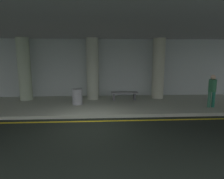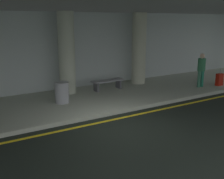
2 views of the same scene
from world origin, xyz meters
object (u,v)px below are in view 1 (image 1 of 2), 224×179
Objects in this scene: support_column_center at (158,69)px; traveler_with_luggage at (212,89)px; bench_metal at (124,94)px; trash_bin_steel at (77,97)px; support_column_left_mid at (93,69)px; support_column_far_left at (24,69)px.

support_column_center is 3.28m from traveler_with_luggage.
bench_metal is 1.88× the size of trash_bin_steel.
bench_metal is at bearing -12.69° from support_column_left_mid.
trash_bin_steel reaches higher than bench_metal.
traveler_with_luggage reaches higher than bench_metal.
support_column_center is at bearing 0.00° from support_column_far_left.
support_column_far_left and support_column_center have the same top height.
traveler_with_luggage is at bearing -47.60° from support_column_center.
support_column_left_mid is 2.28× the size of bench_metal.
support_column_left_mid is 2.42m from bench_metal.
traveler_with_luggage reaches higher than trash_bin_steel.
bench_metal is (-4.27, 1.92, -0.61)m from traveler_with_luggage.
traveler_with_luggage is at bearing -8.22° from trash_bin_steel.
traveler_with_luggage is 1.05× the size of bench_metal.
support_column_center is 2.17× the size of traveler_with_luggage.
support_column_center is (4.00, 0.00, 0.00)m from support_column_left_mid.
traveler_with_luggage is (6.13, -2.34, -0.86)m from support_column_left_mid.
support_column_left_mid is 4.29× the size of trash_bin_steel.
trash_bin_steel is at bearing 104.71° from traveler_with_luggage.
bench_metal is at bearing 88.75° from traveler_with_luggage.
support_column_left_mid reaches higher than traveler_with_luggage.
support_column_center is at bearing 11.15° from bench_metal.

